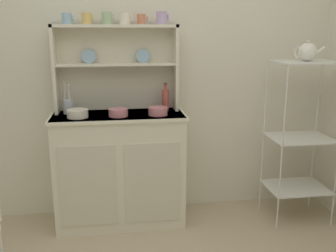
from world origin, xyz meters
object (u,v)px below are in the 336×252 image
bowl_mixing_large (78,113)px  porcelain_teapot (307,52)px  hutch_cabinet (120,168)px  hutch_shelf_unit (116,61)px  cup_sky_0 (67,18)px  jam_bottle (165,99)px  utensil_jar (68,106)px  bakers_rack (301,128)px

bowl_mixing_large → porcelain_teapot: size_ratio=0.68×
hutch_cabinet → hutch_shelf_unit: size_ratio=1.07×
cup_sky_0 → jam_bottle: 0.96m
hutch_shelf_unit → jam_bottle: hutch_shelf_unit is taller
hutch_cabinet → cup_sky_0: cup_sky_0 is taller
utensil_jar → jam_bottle: bearing=0.7°
jam_bottle → cup_sky_0: bearing=177.2°
bakers_rack → bowl_mixing_large: bearing=177.5°
bowl_mixing_large → porcelain_teapot: 1.78m
cup_sky_0 → bowl_mixing_large: (0.05, -0.20, -0.68)m
hutch_shelf_unit → porcelain_teapot: (1.43, -0.31, 0.08)m
cup_sky_0 → jam_bottle: (0.73, -0.04, -0.62)m
porcelain_teapot → utensil_jar: bearing=172.8°
bakers_rack → jam_bottle: bearing=167.3°
hutch_shelf_unit → utensil_jar: size_ratio=3.79×
hutch_shelf_unit → cup_sky_0: bearing=-173.4°
bakers_rack → bowl_mixing_large: 1.73m
cup_sky_0 → bowl_mixing_large: bearing=-74.7°
hutch_shelf_unit → bakers_rack: (1.43, -0.31, -0.52)m
hutch_shelf_unit → jam_bottle: size_ratio=4.30×
jam_bottle → porcelain_teapot: (1.05, -0.24, 0.38)m
hutch_cabinet → jam_bottle: jam_bottle is taller
hutch_cabinet → porcelain_teapot: 1.69m
jam_bottle → utensil_jar: utensil_jar is taller
jam_bottle → utensil_jar: bearing=-179.3°
hutch_shelf_unit → bakers_rack: hutch_shelf_unit is taller
hutch_cabinet → bowl_mixing_large: 0.56m
bowl_mixing_large → hutch_shelf_unit: bearing=38.4°
jam_bottle → bakers_rack: bearing=-12.7°
hutch_shelf_unit → jam_bottle: (0.38, -0.08, -0.30)m
hutch_cabinet → hutch_shelf_unit: hutch_shelf_unit is taller
hutch_cabinet → bakers_rack: bearing=-6.0°
hutch_cabinet → cup_sky_0: size_ratio=12.07×
jam_bottle → porcelain_teapot: size_ratio=0.97×
bowl_mixing_large → cup_sky_0: bearing=105.3°
hutch_shelf_unit → bakers_rack: size_ratio=0.74×
bakers_rack → porcelain_teapot: size_ratio=5.67×
hutch_cabinet → hutch_shelf_unit: 0.84m
hutch_cabinet → utensil_jar: 0.63m
cup_sky_0 → utensil_jar: (-0.03, -0.04, -0.65)m
hutch_shelf_unit → bowl_mixing_large: 0.52m
cup_sky_0 → bowl_mixing_large: cup_sky_0 is taller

